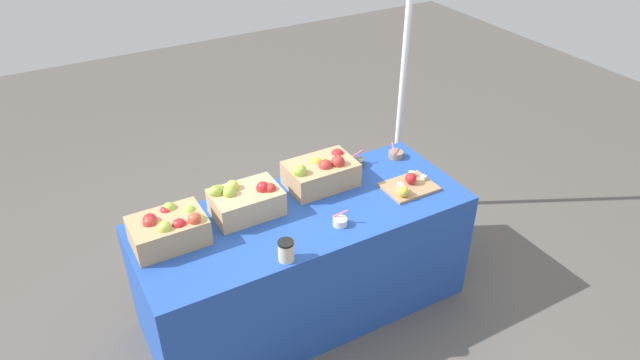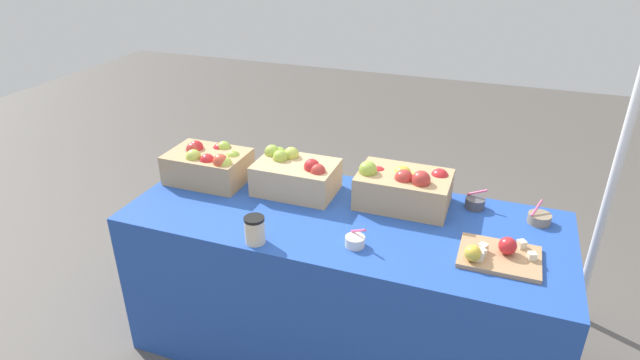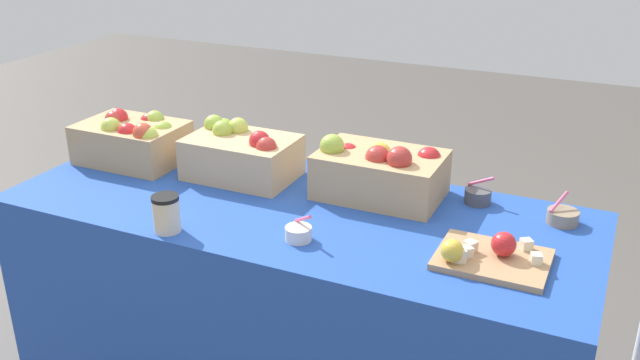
% 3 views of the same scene
% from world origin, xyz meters
% --- Properties ---
extents(ground_plane, '(10.00, 10.00, 0.00)m').
position_xyz_m(ground_plane, '(0.00, 0.00, 0.00)').
color(ground_plane, '#56514C').
extents(table, '(1.90, 0.76, 0.74)m').
position_xyz_m(table, '(0.00, 0.00, 0.37)').
color(table, '#234CAD').
rests_on(table, ground_plane).
extents(apple_crate_left, '(0.38, 0.26, 0.19)m').
position_xyz_m(apple_crate_left, '(-0.72, 0.10, 0.83)').
color(apple_crate_left, tan).
rests_on(apple_crate_left, table).
extents(apple_crate_middle, '(0.37, 0.25, 0.19)m').
position_xyz_m(apple_crate_middle, '(-0.28, 0.14, 0.82)').
color(apple_crate_middle, tan).
rests_on(apple_crate_middle, table).
extents(apple_crate_right, '(0.41, 0.27, 0.20)m').
position_xyz_m(apple_crate_right, '(0.22, 0.19, 0.83)').
color(apple_crate_right, tan).
rests_on(apple_crate_right, table).
extents(cutting_board_front, '(0.30, 0.23, 0.09)m').
position_xyz_m(cutting_board_front, '(0.64, -0.11, 0.76)').
color(cutting_board_front, tan).
rests_on(cutting_board_front, table).
extents(sample_bowl_near, '(0.10, 0.10, 0.09)m').
position_xyz_m(sample_bowl_near, '(0.80, 0.23, 0.76)').
color(sample_bowl_near, gray).
rests_on(sample_bowl_near, table).
extents(sample_bowl_mid, '(0.09, 0.08, 0.09)m').
position_xyz_m(sample_bowl_mid, '(0.11, -0.21, 0.76)').
color(sample_bowl_mid, silver).
rests_on(sample_bowl_mid, table).
extents(sample_bowl_far, '(0.09, 0.09, 0.09)m').
position_xyz_m(sample_bowl_far, '(0.53, 0.27, 0.76)').
color(sample_bowl_far, '#4C4C51').
rests_on(sample_bowl_far, table).
extents(coffee_cup, '(0.08, 0.08, 0.11)m').
position_xyz_m(coffee_cup, '(-0.27, -0.32, 0.80)').
color(coffee_cup, beige).
rests_on(coffee_cup, table).
extents(tent_pole, '(0.04, 0.04, 2.02)m').
position_xyz_m(tent_pole, '(1.11, 0.62, 1.01)').
color(tent_pole, white).
rests_on(tent_pole, ground_plane).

